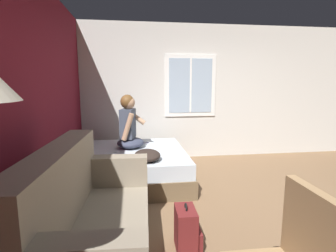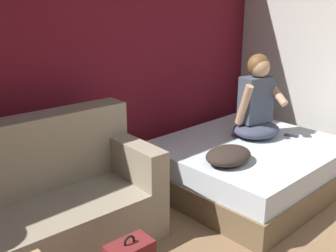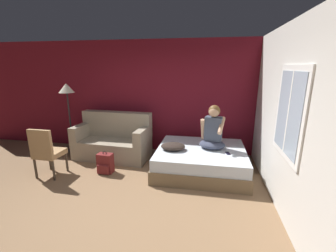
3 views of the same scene
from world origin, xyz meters
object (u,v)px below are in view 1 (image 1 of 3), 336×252
at_px(bed, 136,165).
at_px(backpack, 187,230).
at_px(throw_pillow, 147,155).
at_px(cell_phone, 145,143).
at_px(person_seated, 129,126).
at_px(couch, 89,227).

height_order(bed, backpack, bed).
height_order(throw_pillow, cell_phone, throw_pillow).
distance_m(bed, person_seated, 0.64).
distance_m(backpack, throw_pillow, 1.41).
bearing_deg(person_seated, backpack, -165.90).
bearing_deg(throw_pillow, couch, 159.38).
distance_m(couch, person_seated, 2.34).
bearing_deg(cell_phone, throw_pillow, -16.52).
height_order(person_seated, backpack, person_seated).
bearing_deg(bed, backpack, -166.98).
xyz_separation_m(bed, throw_pillow, (-0.55, -0.16, 0.31)).
xyz_separation_m(bed, cell_phone, (0.51, -0.18, 0.25)).
xyz_separation_m(backpack, cell_phone, (2.39, 0.26, 0.29)).
height_order(couch, person_seated, person_seated).
distance_m(bed, throw_pillow, 0.65).
bearing_deg(backpack, couch, 101.57).
bearing_deg(person_seated, bed, -157.08).
xyz_separation_m(backpack, throw_pillow, (1.33, 0.28, 0.36)).
height_order(person_seated, cell_phone, person_seated).
height_order(couch, backpack, couch).
distance_m(person_seated, cell_phone, 0.53).
relative_size(backpack, throw_pillow, 0.95).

